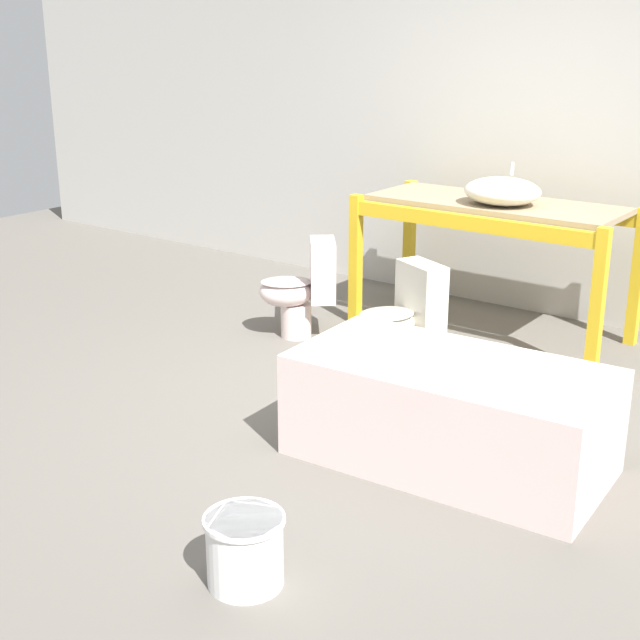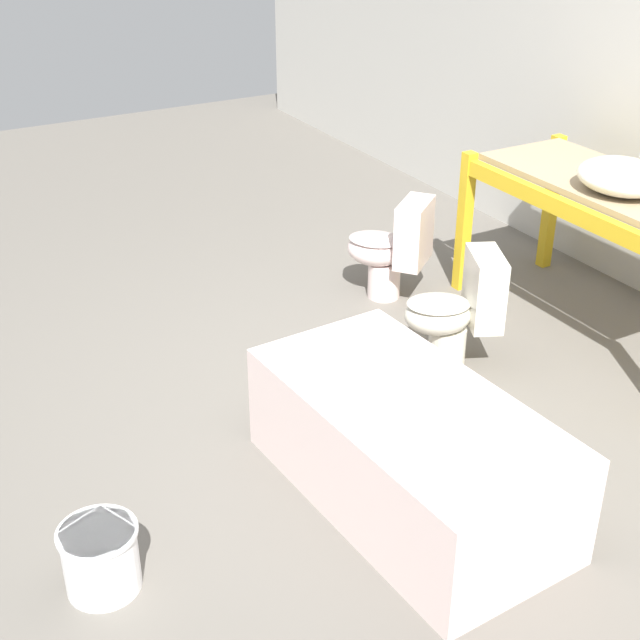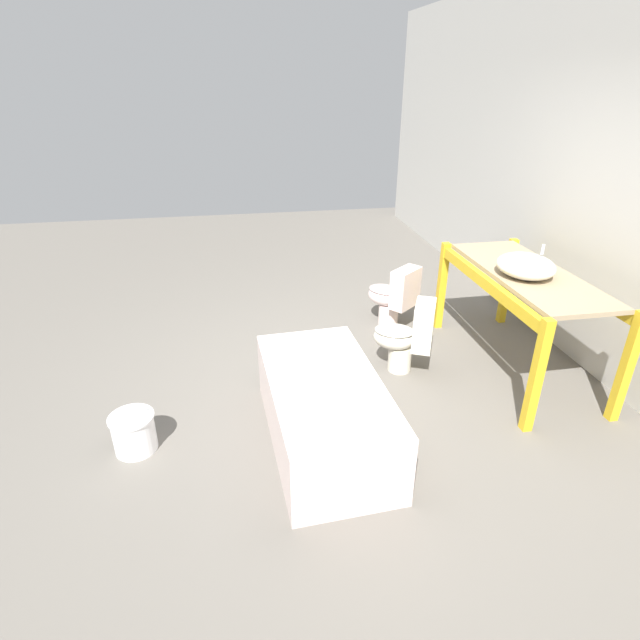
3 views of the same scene
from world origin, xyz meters
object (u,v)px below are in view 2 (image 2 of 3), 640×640
at_px(bathtub_main, 408,442).
at_px(bucket_white, 101,557).
at_px(sink_basin, 622,176).
at_px(toilet_near, 392,248).
at_px(toilet_far, 457,310).

relative_size(bathtub_main, bucket_white, 4.89).
bearing_deg(bathtub_main, sink_basin, 106.30).
distance_m(bathtub_main, toilet_near, 1.92).
distance_m(sink_basin, bathtub_main, 1.94).
bearing_deg(bucket_white, sink_basin, 99.20).
height_order(bathtub_main, toilet_near, toilet_near).
bearing_deg(bathtub_main, toilet_far, 129.55).
bearing_deg(bucket_white, toilet_far, 107.26).
bearing_deg(sink_basin, toilet_far, -101.61).
xyz_separation_m(bathtub_main, bucket_white, (-0.13, -1.28, -0.14)).
height_order(toilet_near, bucket_white, toilet_near).
xyz_separation_m(bathtub_main, toilet_far, (-0.79, 0.85, 0.04)).
height_order(toilet_far, bucket_white, toilet_far).
relative_size(toilet_near, toilet_far, 1.00).
bearing_deg(sink_basin, bucket_white, -80.80).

